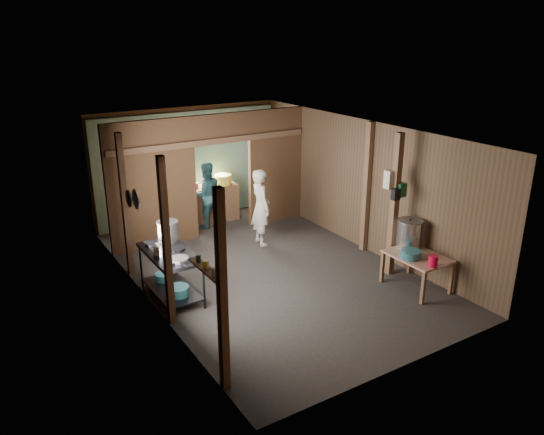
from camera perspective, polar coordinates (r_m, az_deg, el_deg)
floor at (r=9.84m, az=-0.62°, el=-5.71°), size 4.50×7.00×0.00m
ceiling at (r=9.03m, az=-0.68°, el=9.37°), size 4.50×7.00×0.00m
wall_back at (r=12.37m, az=-9.11°, el=5.81°), size 4.50×0.00×2.60m
wall_front at (r=6.82m, az=14.86°, el=-6.40°), size 4.50×0.00×2.60m
wall_left at (r=8.48m, az=-13.78°, el=-1.05°), size 0.00×7.00×2.60m
wall_right at (r=10.64m, az=9.80°, el=3.48°), size 0.00×7.00×2.60m
partition_left at (r=10.74m, az=-12.88°, el=3.43°), size 1.85×0.10×2.60m
partition_right at (r=11.94m, az=0.36°, el=5.56°), size 1.35×0.10×2.60m
partition_header at (r=11.10m, az=-5.51°, el=9.66°), size 1.30×0.10×0.60m
turquoise_panel at (r=12.32m, az=-8.99°, el=5.53°), size 4.40×0.06×2.50m
back_counter at (r=12.24m, az=-6.59°, el=1.51°), size 1.20×0.50×0.85m
wall_clock at (r=12.24m, az=-7.99°, el=8.60°), size 0.20×0.03×0.20m
post_left_a at (r=6.28m, az=-5.45°, el=-8.14°), size 0.10×0.12×2.60m
post_left_b at (r=7.79m, az=-11.40°, el=-2.74°), size 0.10×0.12×2.60m
post_left_c at (r=9.59m, az=-15.68°, el=1.21°), size 0.10×0.12×2.60m
post_right at (r=10.45m, az=10.23°, el=3.16°), size 0.10×0.12×2.60m
post_free at (r=9.47m, az=13.13°, el=1.22°), size 0.12×0.12×2.60m
cross_beam at (r=11.00m, az=-6.53°, el=8.20°), size 4.40×0.12×0.12m
pan_lid_big at (r=8.74m, az=-14.55°, el=1.95°), size 0.03×0.34×0.34m
pan_lid_small at (r=9.14m, az=-15.28°, el=1.99°), size 0.03×0.30×0.30m
wall_shelf at (r=6.65m, az=-7.18°, el=-5.57°), size 0.14×0.80×0.03m
jar_white at (r=6.42m, az=-6.26°, el=-5.87°), size 0.07×0.07×0.10m
jar_yellow at (r=6.62m, az=-7.21°, el=-5.07°), size 0.08×0.08×0.10m
jar_green at (r=6.81m, az=-7.99°, el=-4.40°), size 0.06×0.06×0.10m
bag_white at (r=9.36m, az=12.80°, el=4.09°), size 0.22×0.15×0.32m
bag_green at (r=9.39m, az=13.83°, el=2.92°), size 0.16×0.12×0.24m
bag_black at (r=9.30m, az=13.29°, el=2.47°), size 0.14×0.10×0.20m
gas_range at (r=8.87m, az=-10.90°, el=-6.12°), size 0.71×1.39×0.82m
prep_table at (r=9.40m, az=15.38°, el=-5.68°), size 0.75×1.02×0.61m
stove_pot_large at (r=9.11m, az=-11.23°, el=-1.49°), size 0.37×0.37×0.37m
stove_pot_med at (r=8.57m, az=-12.02°, el=-3.55°), size 0.24×0.24×0.20m
frying_pan at (r=8.35m, az=-10.08°, el=-4.48°), size 0.34×0.55×0.07m
blue_tub_front at (r=8.72m, az=-10.17°, el=-7.84°), size 0.36×0.36×0.15m
blue_tub_back at (r=9.27m, az=-11.67°, el=-6.31°), size 0.30×0.30×0.12m
stock_pot at (r=9.51m, az=14.66°, el=-1.75°), size 0.56×0.56×0.52m
wash_basin at (r=9.13m, az=14.82°, el=-3.88°), size 0.38×0.38×0.13m
pink_bucket at (r=8.90m, az=17.08°, el=-4.55°), size 0.16×0.16×0.19m
knife at (r=8.95m, az=17.85°, el=-5.10°), size 0.30×0.08×0.01m
yellow_tub at (r=12.21m, az=-5.35°, el=4.15°), size 0.40×0.40×0.22m
red_cup at (r=11.95m, az=-8.23°, el=3.45°), size 0.11×0.11×0.13m
cook at (r=10.75m, az=-1.22°, el=1.13°), size 0.45×0.62×1.59m
worker_back at (r=11.81m, az=-7.14°, el=2.46°), size 0.78×0.64×1.50m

